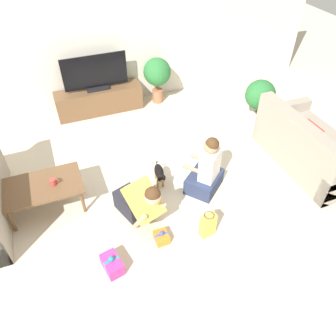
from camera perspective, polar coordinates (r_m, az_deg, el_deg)
name	(u,v)px	position (r m, az deg, el deg)	size (l,w,h in m)	color
ground_plane	(157,190)	(4.71, -2.00, -3.80)	(16.00, 16.00, 0.00)	beige
wall_back	(104,36)	(6.20, -11.15, 21.68)	(8.40, 0.06, 2.60)	beige
sofa_right	(310,148)	(5.41, 23.43, 3.27)	(0.95, 1.73, 0.85)	gray
coffee_table	(43,188)	(4.52, -20.98, -3.21)	(1.00, 0.63, 0.41)	brown
tv_console	(99,100)	(6.37, -11.85, 11.46)	(1.57, 0.39, 0.47)	brown
tv	(95,75)	(6.13, -12.53, 15.59)	(1.14, 0.20, 0.63)	black
potted_plant_corner_right	(260,97)	(5.93, 15.70, 11.84)	(0.51, 0.51, 0.84)	beige
potted_plant_back_right	(157,74)	(6.40, -1.90, 16.10)	(0.52, 0.52, 0.89)	#A36042
person_kneeling	(140,201)	(4.09, -4.93, -5.82)	(0.54, 0.83, 0.79)	#23232D
person_sitting	(207,171)	(4.54, 6.75, -0.52)	(0.66, 0.64, 0.90)	#283351
dog	(160,173)	(4.64, -1.49, -0.95)	(0.17, 0.45, 0.31)	black
gift_box_a	(161,237)	(4.10, -1.14, -11.94)	(0.17, 0.19, 0.17)	orange
gift_box_b	(112,264)	(3.91, -9.68, -16.19)	(0.24, 0.32, 0.23)	#CC3389
gift_bag_a	(208,225)	(4.10, 6.96, -9.81)	(0.21, 0.14, 0.36)	#E5B74C
mug	(53,182)	(4.42, -19.38, -2.33)	(0.12, 0.08, 0.09)	#B23D38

